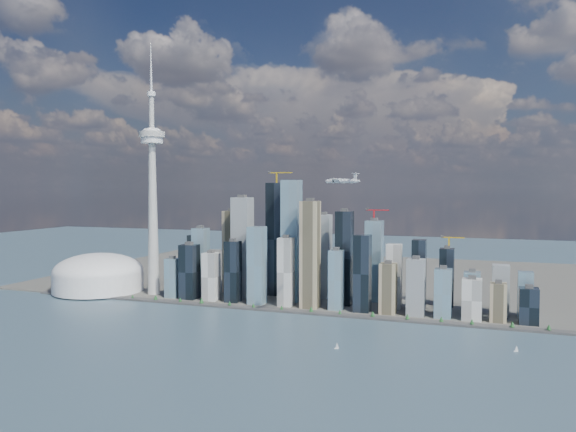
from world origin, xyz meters
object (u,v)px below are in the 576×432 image
(airplane, at_px, (342,181))
(sailboat_west, at_px, (337,347))
(needle_tower, at_px, (152,189))
(sailboat_east, at_px, (516,349))
(dome_stadium, at_px, (98,275))

(airplane, height_order, sailboat_west, airplane)
(needle_tower, relative_size, sailboat_east, 56.83)
(dome_stadium, bearing_deg, airplane, -14.52)
(sailboat_west, bearing_deg, airplane, 92.33)
(needle_tower, bearing_deg, airplane, -19.68)
(dome_stadium, distance_m, sailboat_east, 897.72)
(airplane, xyz_separation_m, sailboat_east, (269.12, -24.73, -247.72))
(sailboat_west, bearing_deg, needle_tower, 143.34)
(airplane, bearing_deg, sailboat_west, -65.96)
(dome_stadium, relative_size, sailboat_west, 19.28)
(dome_stadium, bearing_deg, needle_tower, 4.09)
(needle_tower, relative_size, dome_stadium, 2.75)
(needle_tower, distance_m, airplane, 498.42)
(needle_tower, height_order, airplane, needle_tower)
(dome_stadium, distance_m, sailboat_west, 678.25)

